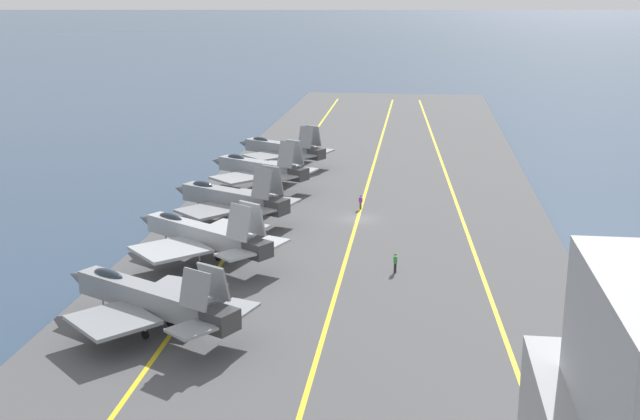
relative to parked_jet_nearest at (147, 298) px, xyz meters
name	(u,v)px	position (x,y,z in m)	size (l,w,h in m)	color
ground_plane	(358,222)	(31.65, -12.93, -2.94)	(2000.00, 2000.00, 0.00)	#2D425B
carrier_deck	(358,220)	(31.65, -12.93, -2.74)	(220.53, 41.69, 0.40)	#4C4C4F
deck_stripe_foul_line	(463,222)	(31.65, -24.39, -2.53)	(198.48, 0.36, 0.01)	yellow
deck_stripe_centerline	(358,219)	(31.65, -12.93, -2.53)	(198.48, 0.36, 0.01)	yellow
deck_stripe_edge_line	(255,215)	(31.65, -1.46, -2.53)	(198.48, 0.36, 0.01)	yellow
parked_jet_nearest	(147,298)	(0.00, 0.00, 0.00)	(13.02, 16.78, 6.07)	gray
parked_jet_second	(202,234)	(15.40, 0.11, 0.14)	(13.97, 16.39, 6.58)	#9EA3A8
parked_jet_third	(229,198)	(29.12, 0.83, 0.02)	(13.21, 15.45, 6.65)	gray
parked_jet_fourth	(259,168)	(43.85, 0.57, 0.14)	(13.76, 15.00, 6.70)	gray
parked_jet_fifth	(281,149)	(58.22, 0.26, -0.16)	(12.49, 15.19, 6.16)	gray
crew_green_vest	(395,262)	(14.78, -17.62, -1.55)	(0.44, 0.36, 1.80)	#232328
crew_purple_vest	(361,201)	(35.59, -12.93, -1.61)	(0.46, 0.45, 1.70)	#4C473D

